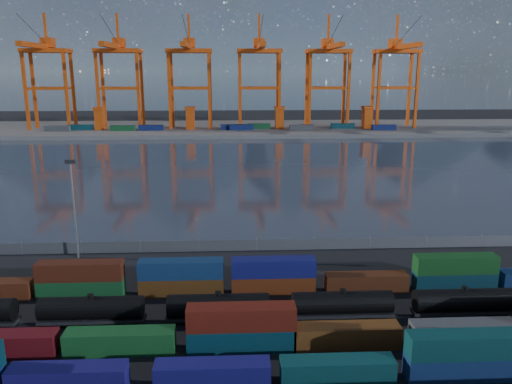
{
  "coord_description": "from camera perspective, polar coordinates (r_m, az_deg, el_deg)",
  "views": [
    {
      "loc": [
        -4.02,
        -53.92,
        30.35
      ],
      "look_at": [
        0.0,
        30.0,
        10.0
      ],
      "focal_mm": 35.0,
      "sensor_mm": 36.0,
      "label": 1
    }
  ],
  "objects": [
    {
      "name": "ground",
      "position": [
        62.01,
        1.38,
        -15.7
      ],
      "size": [
        700.0,
        700.0,
        0.0
      ],
      "primitive_type": "plane",
      "color": "black",
      "rests_on": "ground"
    },
    {
      "name": "harbor_water",
      "position": [
        161.84,
        -1.27,
        2.81
      ],
      "size": [
        700.0,
        700.0,
        0.0
      ],
      "primitive_type": "plane",
      "color": "#303745",
      "rests_on": "ground"
    },
    {
      "name": "far_quay",
      "position": [
        265.58,
        -1.87,
        7.27
      ],
      "size": [
        700.0,
        70.0,
        2.0
      ],
      "primitive_type": "cube",
      "color": "#514F4C",
      "rests_on": "ground"
    },
    {
      "name": "distant_mountains",
      "position": [
        1666.14,
        -0.44,
        20.16
      ],
      "size": [
        2470.0,
        1100.0,
        520.0
      ],
      "color": "#1E2630",
      "rests_on": "ground"
    },
    {
      "name": "container_row_south",
      "position": [
        53.26,
        -14.0,
        -19.12
      ],
      "size": [
        138.69,
        2.33,
        4.97
      ],
      "color": "#37383B",
      "rests_on": "ground"
    },
    {
      "name": "container_row_mid",
      "position": [
        58.0,
        0.54,
        -15.98
      ],
      "size": [
        141.84,
        2.46,
        5.23
      ],
      "color": "#47494D",
      "rests_on": "ground"
    },
    {
      "name": "container_row_north",
      "position": [
        70.79,
        -2.16,
        -9.95
      ],
      "size": [
        141.18,
        2.38,
        5.07
      ],
      "color": "navy",
      "rests_on": "ground"
    },
    {
      "name": "tanker_string",
      "position": [
        64.21,
        -11.43,
        -12.87
      ],
      "size": [
        121.49,
        2.79,
        3.99
      ],
      "color": "black",
      "rests_on": "ground"
    },
    {
      "name": "waterfront_fence",
      "position": [
        87.11,
        0.06,
        -6.07
      ],
      "size": [
        160.12,
        0.12,
        2.2
      ],
      "color": "#595B5E",
      "rests_on": "ground"
    },
    {
      "name": "yard_light_mast",
      "position": [
        86.63,
        -20.11,
        -1.3
      ],
      "size": [
        1.6,
        0.4,
        16.6
      ],
      "color": "slate",
      "rests_on": "ground"
    },
    {
      "name": "gantry_cranes",
      "position": [
        257.45,
        -3.63,
        14.77
      ],
      "size": [
        197.38,
        42.97,
        58.18
      ],
      "color": "#D84A0F",
      "rests_on": "ground"
    },
    {
      "name": "quay_containers",
      "position": [
        250.94,
        -4.35,
        7.39
      ],
      "size": [
        172.58,
        10.99,
        2.6
      ],
      "color": "navy",
      "rests_on": "far_quay"
    },
    {
      "name": "straddle_carriers",
      "position": [
        254.92,
        -2.42,
        8.54
      ],
      "size": [
        140.0,
        7.0,
        11.1
      ],
      "color": "#D84A0F",
      "rests_on": "far_quay"
    }
  ]
}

